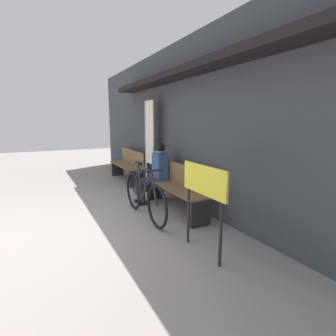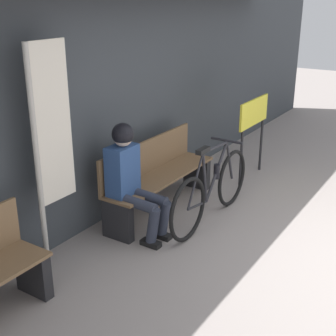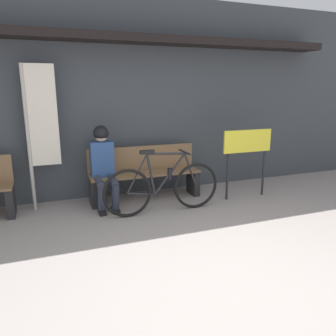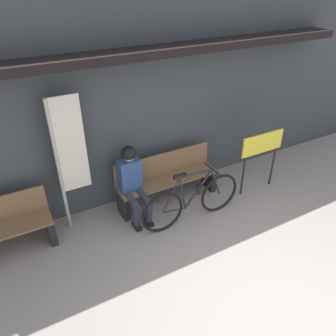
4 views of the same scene
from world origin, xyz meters
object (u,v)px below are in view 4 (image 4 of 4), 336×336
at_px(park_bench_near, 167,179).
at_px(bicycle, 192,201).
at_px(signboard, 262,148).
at_px(banner_pole, 67,153).
at_px(person_seated, 132,179).

height_order(park_bench_near, bicycle, bicycle).
bearing_deg(signboard, banner_pole, 168.81).
bearing_deg(bicycle, signboard, 6.55).
bearing_deg(signboard, park_bench_near, 162.03).
bearing_deg(park_bench_near, person_seated, -170.18).
xyz_separation_m(person_seated, signboard, (2.26, -0.39, 0.14)).
height_order(banner_pole, signboard, banner_pole).
bearing_deg(banner_pole, person_seated, -14.51).
bearing_deg(banner_pole, bicycle, -26.11).
distance_m(park_bench_near, signboard, 1.72).
xyz_separation_m(park_bench_near, signboard, (1.58, -0.51, 0.44)).
distance_m(park_bench_near, person_seated, 0.75).
distance_m(person_seated, signboard, 2.30).
distance_m(park_bench_near, banner_pole, 1.77).
xyz_separation_m(bicycle, signboard, (1.51, 0.17, 0.46)).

